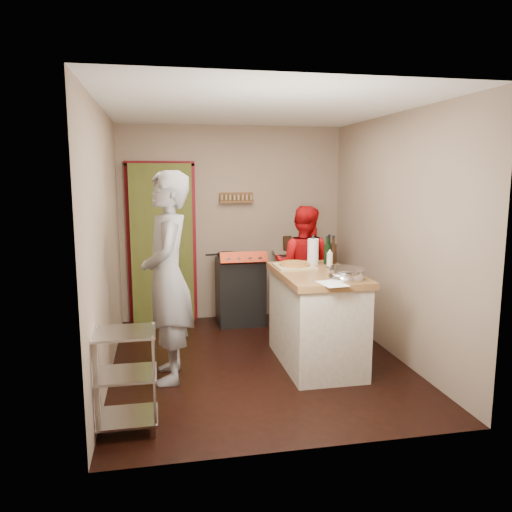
% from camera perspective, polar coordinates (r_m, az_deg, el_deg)
% --- Properties ---
extents(floor, '(3.50, 3.50, 0.00)m').
position_cam_1_polar(floor, '(5.41, 0.20, -11.93)').
color(floor, black).
rests_on(floor, ground).
extents(back_wall, '(3.00, 0.44, 2.60)m').
position_cam_1_polar(back_wall, '(6.78, -8.10, 2.21)').
color(back_wall, gray).
rests_on(back_wall, ground).
extents(left_wall, '(0.04, 3.50, 2.60)m').
position_cam_1_polar(left_wall, '(5.01, -16.86, 1.34)').
color(left_wall, gray).
rests_on(left_wall, ground).
extents(right_wall, '(0.04, 3.50, 2.60)m').
position_cam_1_polar(right_wall, '(5.58, 15.51, 2.18)').
color(right_wall, gray).
rests_on(right_wall, ground).
extents(ceiling, '(3.00, 3.50, 0.02)m').
position_cam_1_polar(ceiling, '(5.08, 0.22, 16.66)').
color(ceiling, white).
rests_on(ceiling, back_wall).
extents(stove, '(0.60, 0.63, 1.00)m').
position_cam_1_polar(stove, '(6.62, -1.83, -3.87)').
color(stove, black).
rests_on(stove, ground).
extents(wire_shelving, '(0.48, 0.40, 0.80)m').
position_cam_1_polar(wire_shelving, '(4.05, -14.75, -13.08)').
color(wire_shelving, silver).
rests_on(wire_shelving, ground).
extents(island, '(0.77, 1.40, 1.29)m').
position_cam_1_polar(island, '(5.23, 6.90, -6.80)').
color(island, beige).
rests_on(island, ground).
extents(person_stripe, '(0.49, 0.74, 2.00)m').
position_cam_1_polar(person_stripe, '(4.78, -10.08, -2.44)').
color(person_stripe, '#ADADB2').
rests_on(person_stripe, ground).
extents(person_red, '(0.95, 0.88, 1.56)m').
position_cam_1_polar(person_red, '(6.52, 5.40, -1.14)').
color(person_red, red).
rests_on(person_red, ground).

